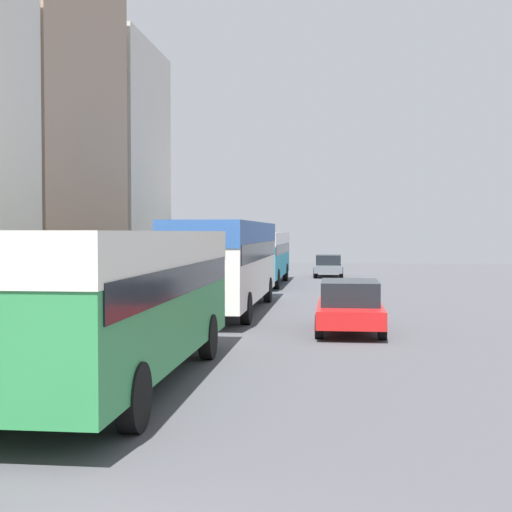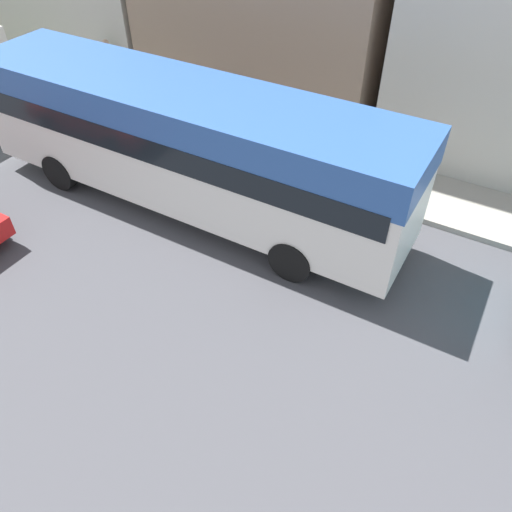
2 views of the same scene
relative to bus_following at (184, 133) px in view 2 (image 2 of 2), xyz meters
name	(u,v)px [view 2 (image 2 of 2)]	position (x,y,z in m)	size (l,w,h in m)	color
bus_following	(184,133)	(0.00, 0.00, 0.00)	(2.51, 11.23, 3.17)	silver
pedestrian_near_curb	(110,66)	(-3.99, -6.20, -0.99)	(0.40, 0.40, 1.80)	#232838
pedestrian_walking_away	(220,106)	(-3.40, -1.27, -1.04)	(0.36, 0.36, 1.68)	#232838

